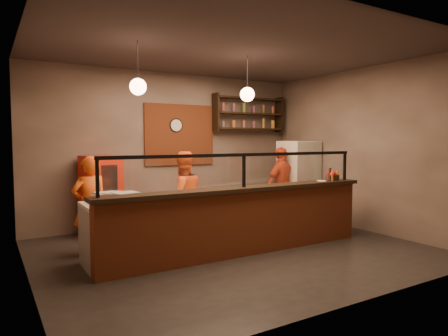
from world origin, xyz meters
TOP-DOWN VIEW (x-y plane):
  - floor at (0.00, 0.00)m, footprint 6.00×6.00m
  - ceiling at (0.00, 0.00)m, footprint 6.00×6.00m
  - wall_back at (0.00, 2.50)m, footprint 6.00×0.00m
  - wall_left at (-3.00, 0.00)m, footprint 0.00×5.00m
  - wall_right at (3.00, 0.00)m, footprint 0.00×5.00m
  - wall_front at (0.00, -2.50)m, footprint 6.00×0.00m
  - brick_patch at (0.20, 2.47)m, footprint 1.60×0.04m
  - service_counter at (0.00, -0.30)m, footprint 4.60×0.25m
  - counter_ledge at (0.00, -0.30)m, footprint 4.70×0.37m
  - worktop_cabinet at (0.00, 0.20)m, footprint 4.60×0.75m
  - worktop at (0.00, 0.20)m, footprint 4.60×0.75m
  - sneeze_guard at (0.00, -0.30)m, footprint 4.50×0.05m
  - wall_shelving at (1.90, 2.32)m, footprint 1.84×0.28m
  - wall_clock at (0.10, 2.46)m, footprint 0.30×0.04m
  - pendant_left at (-1.50, 0.20)m, footprint 0.24×0.24m
  - pendant_right at (0.40, 0.20)m, footprint 0.24×0.24m
  - cook_left at (-2.05, 0.94)m, footprint 0.63×0.47m
  - cook_mid at (-0.51, 0.83)m, footprint 0.78×0.61m
  - cook_right at (2.05, 1.28)m, footprint 1.02×0.60m
  - fridge at (2.60, 1.38)m, footprint 0.76×0.72m
  - red_cooler at (-1.57, 2.15)m, footprint 0.73×0.69m
  - pizza_dough at (0.81, 0.29)m, footprint 0.57×0.57m
  - prep_tub_a at (-1.97, 0.25)m, footprint 0.33×0.27m
  - prep_tub_b at (-1.88, 0.16)m, footprint 0.38×0.34m
  - prep_tub_c at (-1.77, -0.01)m, footprint 0.38×0.33m
  - rolling_pin at (-1.54, 0.14)m, footprint 0.37×0.09m
  - condiment_caddy at (1.93, -0.29)m, footprint 0.21×0.18m
  - pepper_mill at (1.91, -0.24)m, footprint 0.06×0.06m
  - small_plate at (1.66, -0.28)m, footprint 0.21×0.21m

SIDE VIEW (x-z plane):
  - floor at x=0.00m, z-range 0.00..0.00m
  - worktop_cabinet at x=0.00m, z-range 0.00..0.85m
  - service_counter at x=0.00m, z-range 0.00..1.00m
  - red_cooler at x=-1.57m, z-range 0.00..1.50m
  - cook_left at x=-2.05m, z-range 0.00..1.54m
  - cook_mid at x=-0.51m, z-range 0.00..1.59m
  - cook_right at x=2.05m, z-range 0.00..1.64m
  - worktop at x=0.00m, z-range 0.85..0.90m
  - fridge at x=2.60m, z-range 0.00..1.77m
  - pizza_dough at x=0.81m, z-range 0.90..0.91m
  - rolling_pin at x=-1.54m, z-range 0.90..0.96m
  - prep_tub_a at x=-1.97m, z-range 0.90..1.05m
  - prep_tub_b at x=-1.88m, z-range 0.90..1.05m
  - prep_tub_c at x=-1.77m, z-range 0.90..1.07m
  - counter_ledge at x=0.00m, z-range 1.00..1.06m
  - small_plate at x=1.66m, z-range 1.06..1.07m
  - condiment_caddy at x=1.93m, z-range 1.06..1.16m
  - pepper_mill at x=1.91m, z-range 1.06..1.28m
  - sneeze_guard at x=0.00m, z-range 1.11..1.63m
  - wall_back at x=0.00m, z-range -1.40..4.60m
  - wall_left at x=-3.00m, z-range -0.90..4.10m
  - wall_right at x=3.00m, z-range -0.90..4.10m
  - wall_front at x=0.00m, z-range -1.40..4.60m
  - brick_patch at x=0.20m, z-range 1.25..2.55m
  - wall_clock at x=0.10m, z-range 1.95..2.25m
  - wall_shelving at x=1.90m, z-range 1.98..2.83m
  - pendant_left at x=-1.50m, z-range 2.17..2.94m
  - pendant_right at x=0.40m, z-range 2.17..2.94m
  - ceiling at x=0.00m, z-range 3.20..3.20m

